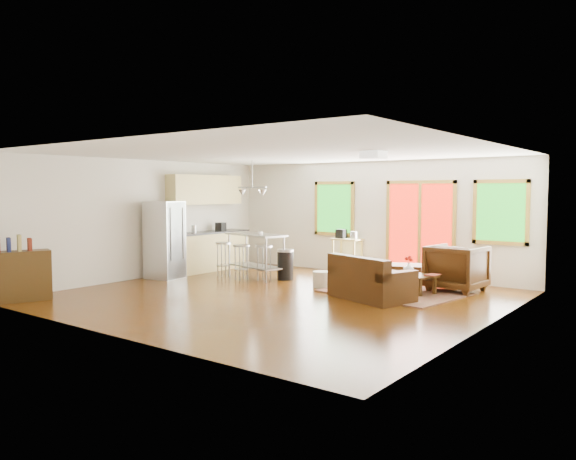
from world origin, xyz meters
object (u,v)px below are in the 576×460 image
Objects in this scene: armchair at (457,266)px; island at (256,247)px; refrigerator at (165,240)px; loveseat at (370,282)px; coffee_table at (411,276)px; ottoman at (405,275)px; kitchen_cart at (347,243)px; rug at (393,292)px.

armchair reaches higher than island.
armchair is at bearing 11.90° from refrigerator.
coffee_table is (0.32, 1.01, 0.01)m from loveseat.
ottoman is (-0.45, 0.70, -0.10)m from coffee_table.
loveseat is 3.33m from island.
island is 2.20m from kitchen_cart.
refrigerator reaches higher than ottoman.
rug is at bearing 49.49° from armchair.
ottoman is at bearing 18.14° from island.
kitchen_cart is at bearing 37.67° from refrigerator.
coffee_table is at bearing 54.05° from armchair.
island is at bearing 28.75° from refrigerator.
armchair is at bearing 80.38° from loveseat.
kitchen_cart is (-1.99, 2.50, 0.39)m from loveseat.
kitchen_cart is (-1.86, 0.79, 0.48)m from ottoman.
refrigerator is at bearing -154.52° from loveseat.
refrigerator is at bearing -154.22° from ottoman.
armchair reaches higher than ottoman.
rug is at bearing -148.70° from coffee_table.
rug is 3.35m from island.
loveseat is 1.72m from ottoman.
rug is at bearing 6.32° from refrigerator.
rug is 0.45m from coffee_table.
kitchen_cart is at bearing -10.14° from armchair.
island is (-3.28, -0.15, 0.66)m from rug.
coffee_table is at bearing 5.06° from island.
armchair is 1.10m from ottoman.
armchair is at bearing 13.81° from island.
refrigerator is 4.15m from kitchen_cart.
kitchen_cart is (-2.31, 1.49, 0.38)m from coffee_table.
armchair is 0.58× the size of refrigerator.
refrigerator reaches higher than kitchen_cart.
rug is at bearing 105.77° from loveseat.
rug is 3.65× the size of ottoman.
armchair is at bearing 49.19° from coffee_table.
island is at bearing -124.59° from kitchen_cart.
rug is 0.91m from ottoman.
coffee_table is at bearing 31.30° from rug.
refrigerator is at bearing -132.68° from kitchen_cart.
refrigerator is at bearing -141.61° from island.
refrigerator is 2.00m from island.
ottoman is (-0.17, 0.87, 0.20)m from rug.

